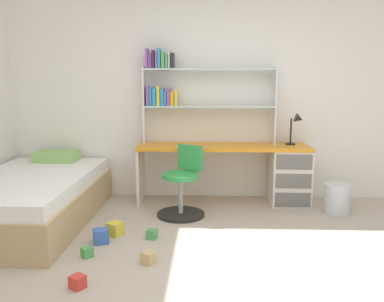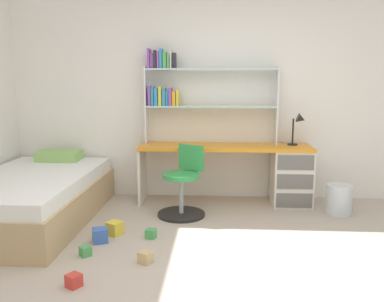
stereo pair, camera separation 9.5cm
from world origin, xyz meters
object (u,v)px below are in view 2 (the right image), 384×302
toy_block_blue_3 (100,235)px  toy_block_natural_0 (146,257)px  toy_block_green_1 (85,251)px  toy_block_red_4 (74,281)px  toy_block_green_5 (151,234)px  desk (270,170)px  waste_bin (339,199)px  bookshelf_hutch (188,88)px  toy_block_yellow_2 (115,228)px  bed_platform (32,198)px  desk_lamp (299,124)px  swivel_chair (183,189)px

toy_block_blue_3 → toy_block_natural_0: bearing=-39.0°
toy_block_green_1 → toy_block_red_4: (0.09, -0.51, 0.01)m
toy_block_green_5 → toy_block_green_1: bearing=-139.3°
desk → toy_block_green_5: bearing=-136.6°
waste_bin → toy_block_blue_3: bearing=-158.5°
bookshelf_hutch → toy_block_yellow_2: size_ratio=12.43×
toy_block_natural_0 → toy_block_yellow_2: size_ratio=0.75×
toy_block_green_5 → toy_block_natural_0: bearing=-85.4°
desk → toy_block_green_5: (-1.25, -1.18, -0.36)m
desk → bookshelf_hutch: bookshelf_hutch is taller
bookshelf_hutch → toy_block_yellow_2: bearing=-116.1°
bed_platform → toy_block_yellow_2: bed_platform is taller
desk_lamp → toy_block_yellow_2: bearing=-149.0°
bookshelf_hutch → toy_block_green_1: size_ratio=19.04×
bed_platform → toy_block_green_1: (0.84, -0.83, -0.21)m
bed_platform → toy_block_natural_0: 1.66m
bookshelf_hutch → toy_block_green_1: bookshelf_hutch is taller
desk → desk_lamp: (0.32, 0.05, 0.55)m
desk → toy_block_natural_0: size_ratio=21.15×
toy_block_yellow_2 → bed_platform: bearing=160.6°
desk_lamp → toy_block_blue_3: 2.59m
bookshelf_hutch → bed_platform: 2.15m
toy_block_natural_0 → toy_block_blue_3: toy_block_blue_3 is taller
desk_lamp → swivel_chair: bearing=-158.0°
toy_block_blue_3 → toy_block_red_4: 0.81m
swivel_chair → toy_block_green_1: (-0.73, -1.11, -0.26)m
bed_platform → waste_bin: size_ratio=6.33×
desk → toy_block_blue_3: 2.17m
desk → bookshelf_hutch: 1.40m
bed_platform → toy_block_green_5: bearing=-17.1°
toy_block_yellow_2 → toy_block_blue_3: size_ratio=1.00×
bookshelf_hutch → toy_block_yellow_2: 1.92m
toy_block_natural_0 → toy_block_yellow_2: (-0.40, 0.58, 0.02)m
bookshelf_hutch → bed_platform: bookshelf_hutch is taller
desk → bookshelf_hutch: size_ratio=1.28×
bookshelf_hutch → swivel_chair: bookshelf_hutch is taller
toy_block_blue_3 → bed_platform: bearing=149.0°
toy_block_red_4 → bed_platform: bearing=124.6°
toy_block_yellow_2 → toy_block_red_4: 1.00m
desk → bed_platform: 2.69m
bed_platform → desk_lamp: bearing=15.8°
desk → swivel_chair: swivel_chair is taller
toy_block_blue_3 → toy_block_green_1: bearing=-97.2°
bed_platform → toy_block_yellow_2: size_ratio=16.36×
toy_block_green_1 → toy_block_green_5: (0.49, 0.42, 0.00)m
toy_block_green_5 → desk_lamp: bearing=38.0°
bookshelf_hutch → toy_block_yellow_2: (-0.61, -1.25, -1.32)m
swivel_chair → toy_block_yellow_2: size_ratio=5.97×
desk_lamp → bed_platform: (-2.90, -0.82, -0.71)m
bed_platform → swivel_chair: bearing=10.3°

